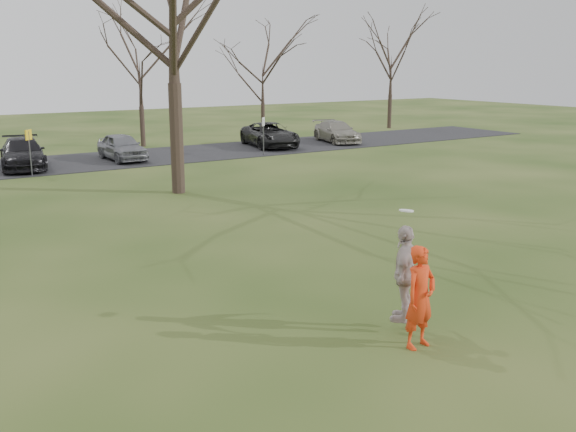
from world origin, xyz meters
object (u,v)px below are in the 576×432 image
object	(u,v)px
car_4	(122,147)
catching_play	(405,273)
player_defender	(420,297)
car_3	(23,153)
car_7	(337,132)
car_6	(270,135)
big_tree	(171,5)

from	to	relation	value
car_4	catching_play	size ratio (longest dim) A/B	1.88
player_defender	car_4	distance (m)	25.10
player_defender	car_3	bearing A→B (deg)	87.50
car_7	catching_play	bearing A→B (deg)	-111.66
player_defender	car_6	bearing A→B (deg)	57.64
car_7	catching_play	distance (m)	29.70
car_6	catching_play	distance (m)	27.59
player_defender	car_4	size ratio (longest dim) A/B	0.47
car_3	big_tree	distance (m)	11.96
car_7	car_4	bearing A→B (deg)	-165.99
car_4	car_3	bearing A→B (deg)	178.71
car_6	car_7	bearing A→B (deg)	6.95
catching_play	car_3	bearing A→B (deg)	94.81
car_3	catching_play	distance (m)	24.28
player_defender	big_tree	xyz separation A→B (m)	(2.11, 15.48, 6.07)
car_4	car_7	bearing A→B (deg)	-0.06
car_3	car_7	size ratio (longest dim) A/B	1.09
catching_play	car_4	bearing A→B (deg)	83.37
car_3	car_6	size ratio (longest dim) A/B	0.95
car_7	player_defender	bearing A→B (deg)	-111.33
player_defender	car_6	xyz separation A→B (m)	(12.36, 25.53, -0.19)
car_6	big_tree	bearing A→B (deg)	-124.63
catching_play	big_tree	xyz separation A→B (m)	(1.83, 14.76, 5.87)
big_tree	catching_play	bearing A→B (deg)	-97.06
player_defender	car_7	distance (m)	30.45
player_defender	catching_play	bearing A→B (deg)	62.16
player_defender	big_tree	size ratio (longest dim) A/B	0.13
car_3	car_6	distance (m)	14.12
catching_play	player_defender	bearing A→B (deg)	-111.31
player_defender	big_tree	distance (m)	16.76
player_defender	car_7	bearing A→B (deg)	49.32
player_defender	big_tree	bearing A→B (deg)	75.71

